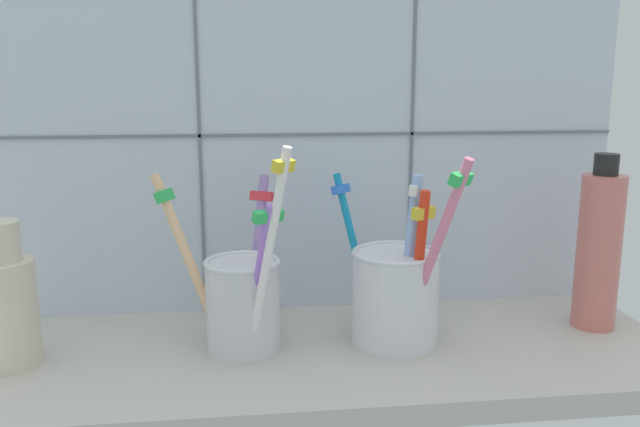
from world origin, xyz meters
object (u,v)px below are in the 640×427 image
soap_bottle (599,249)px  toothbrush_cup_right (396,292)px  ceramic_vase (6,303)px  toothbrush_cup_left (243,298)px

soap_bottle → toothbrush_cup_right: bearing=-175.8°
ceramic_vase → soap_bottle: (53.25, 2.02, 2.41)cm
toothbrush_cup_left → toothbrush_cup_right: bearing=-0.6°
toothbrush_cup_left → ceramic_vase: toothbrush_cup_left is taller
toothbrush_cup_right → ceramic_vase: size_ratio=1.43×
toothbrush_cup_left → toothbrush_cup_right: size_ratio=1.06×
toothbrush_cup_left → toothbrush_cup_right: toothbrush_cup_left is taller
soap_bottle → ceramic_vase: bearing=-177.8°
toothbrush_cup_left → soap_bottle: toothbrush_cup_left is taller
toothbrush_cup_right → soap_bottle: (20.00, 1.48, 2.95)cm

